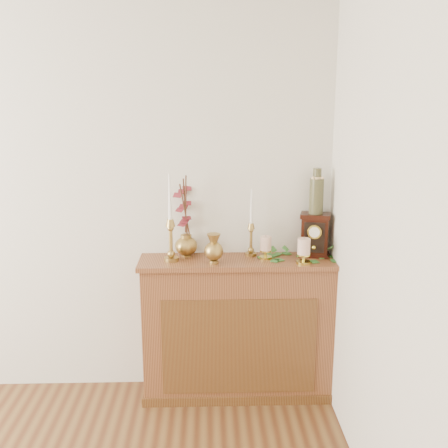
{
  "coord_description": "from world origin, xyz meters",
  "views": [
    {
      "loc": [
        1.22,
        -1.03,
        1.92
      ],
      "look_at": [
        1.31,
        2.05,
        1.17
      ],
      "focal_mm": 42.0,
      "sensor_mm": 36.0,
      "label": 1
    }
  ],
  "objects_px": {
    "mantel_clock": "(315,235)",
    "ceramic_vase": "(316,193)",
    "candlestick_center": "(251,234)",
    "bud_vase": "(214,249)",
    "candlestick_left": "(171,233)",
    "ginger_jar": "(184,219)"
  },
  "relations": [
    {
      "from": "candlestick_center",
      "to": "bud_vase",
      "type": "bearing_deg",
      "value": -146.29
    },
    {
      "from": "mantel_clock",
      "to": "candlestick_left",
      "type": "bearing_deg",
      "value": -160.65
    },
    {
      "from": "bud_vase",
      "to": "ceramic_vase",
      "type": "height_order",
      "value": "ceramic_vase"
    },
    {
      "from": "mantel_clock",
      "to": "candlestick_center",
      "type": "bearing_deg",
      "value": -168.23
    },
    {
      "from": "candlestick_left",
      "to": "bud_vase",
      "type": "xyz_separation_m",
      "value": [
        0.26,
        -0.06,
        -0.09
      ]
    },
    {
      "from": "ceramic_vase",
      "to": "candlestick_center",
      "type": "bearing_deg",
      "value": 177.94
    },
    {
      "from": "mantel_clock",
      "to": "bud_vase",
      "type": "bearing_deg",
      "value": -153.33
    },
    {
      "from": "candlestick_left",
      "to": "mantel_clock",
      "type": "distance_m",
      "value": 0.91
    },
    {
      "from": "bud_vase",
      "to": "mantel_clock",
      "type": "xyz_separation_m",
      "value": [
        0.64,
        0.14,
        0.04
      ]
    },
    {
      "from": "ginger_jar",
      "to": "mantel_clock",
      "type": "xyz_separation_m",
      "value": [
        0.83,
        -0.05,
        -0.1
      ]
    },
    {
      "from": "candlestick_left",
      "to": "ginger_jar",
      "type": "distance_m",
      "value": 0.17
    },
    {
      "from": "candlestick_left",
      "to": "mantel_clock",
      "type": "bearing_deg",
      "value": 5.17
    },
    {
      "from": "ginger_jar",
      "to": "ceramic_vase",
      "type": "xyz_separation_m",
      "value": [
        0.83,
        -0.05,
        0.17
      ]
    },
    {
      "from": "candlestick_center",
      "to": "bud_vase",
      "type": "distance_m",
      "value": 0.29
    },
    {
      "from": "bud_vase",
      "to": "mantel_clock",
      "type": "relative_size",
      "value": 0.67
    },
    {
      "from": "candlestick_center",
      "to": "ceramic_vase",
      "type": "height_order",
      "value": "ceramic_vase"
    },
    {
      "from": "bud_vase",
      "to": "ginger_jar",
      "type": "distance_m",
      "value": 0.31
    },
    {
      "from": "bud_vase",
      "to": "mantel_clock",
      "type": "distance_m",
      "value": 0.66
    },
    {
      "from": "mantel_clock",
      "to": "ceramic_vase",
      "type": "bearing_deg",
      "value": 90.0
    },
    {
      "from": "ginger_jar",
      "to": "candlestick_left",
      "type": "bearing_deg",
      "value": -120.26
    },
    {
      "from": "mantel_clock",
      "to": "ceramic_vase",
      "type": "xyz_separation_m",
      "value": [
        0.0,
        0.0,
        0.27
      ]
    },
    {
      "from": "bud_vase",
      "to": "ginger_jar",
      "type": "height_order",
      "value": "ginger_jar"
    }
  ]
}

